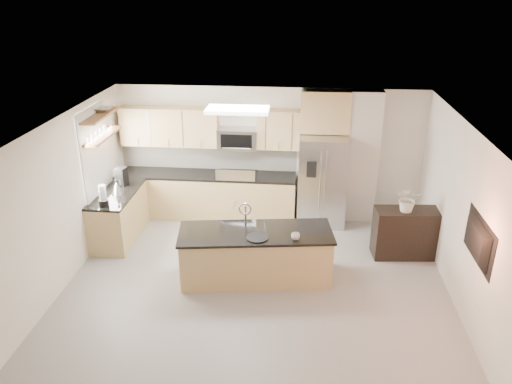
# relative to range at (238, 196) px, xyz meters

# --- Properties ---
(floor) EXTENTS (6.50, 6.50, 0.00)m
(floor) POSITION_rel_range_xyz_m (0.60, -2.92, -0.47)
(floor) COLOR #989691
(floor) RESTS_ON ground
(ceiling) EXTENTS (6.00, 6.50, 0.02)m
(ceiling) POSITION_rel_range_xyz_m (0.60, -2.92, 2.13)
(ceiling) COLOR white
(ceiling) RESTS_ON wall_back
(wall_back) EXTENTS (6.00, 0.02, 2.60)m
(wall_back) POSITION_rel_range_xyz_m (0.60, 0.33, 0.83)
(wall_back) COLOR white
(wall_back) RESTS_ON floor
(wall_left) EXTENTS (0.02, 6.50, 2.60)m
(wall_left) POSITION_rel_range_xyz_m (-2.40, -2.92, 0.83)
(wall_left) COLOR white
(wall_left) RESTS_ON floor
(wall_right) EXTENTS (0.02, 6.50, 2.60)m
(wall_right) POSITION_rel_range_xyz_m (3.60, -2.92, 0.83)
(wall_right) COLOR white
(wall_right) RESTS_ON floor
(back_counter) EXTENTS (3.55, 0.66, 1.44)m
(back_counter) POSITION_rel_range_xyz_m (-0.63, 0.01, -0.00)
(back_counter) COLOR tan
(back_counter) RESTS_ON floor
(left_counter) EXTENTS (0.66, 1.50, 0.92)m
(left_counter) POSITION_rel_range_xyz_m (-2.07, -1.07, -0.01)
(left_counter) COLOR tan
(left_counter) RESTS_ON floor
(range) EXTENTS (0.76, 0.64, 1.14)m
(range) POSITION_rel_range_xyz_m (0.00, 0.00, 0.00)
(range) COLOR black
(range) RESTS_ON floor
(upper_cabinets) EXTENTS (3.50, 0.33, 0.75)m
(upper_cabinets) POSITION_rel_range_xyz_m (-0.70, 0.16, 1.35)
(upper_cabinets) COLOR tan
(upper_cabinets) RESTS_ON wall_back
(microwave) EXTENTS (0.76, 0.40, 0.40)m
(microwave) POSITION_rel_range_xyz_m (0.00, 0.12, 1.16)
(microwave) COLOR #A7A7A9
(microwave) RESTS_ON upper_cabinets
(refrigerator) EXTENTS (0.92, 0.78, 1.78)m
(refrigerator) POSITION_rel_range_xyz_m (1.66, -0.05, 0.42)
(refrigerator) COLOR #A7A7A9
(refrigerator) RESTS_ON floor
(partition_column) EXTENTS (0.60, 0.30, 2.60)m
(partition_column) POSITION_rel_range_xyz_m (2.42, 0.18, 0.83)
(partition_column) COLOR beige
(partition_column) RESTS_ON floor
(window) EXTENTS (0.04, 1.15, 1.65)m
(window) POSITION_rel_range_xyz_m (-2.38, -1.07, 1.18)
(window) COLOR white
(window) RESTS_ON wall_left
(shelf_lower) EXTENTS (0.30, 1.20, 0.04)m
(shelf_lower) POSITION_rel_range_xyz_m (-2.25, -0.97, 1.48)
(shelf_lower) COLOR brown
(shelf_lower) RESTS_ON wall_left
(shelf_upper) EXTENTS (0.30, 1.20, 0.04)m
(shelf_upper) POSITION_rel_range_xyz_m (-2.25, -0.97, 1.85)
(shelf_upper) COLOR brown
(shelf_upper) RESTS_ON wall_left
(ceiling_fixture) EXTENTS (1.00, 0.50, 0.06)m
(ceiling_fixture) POSITION_rel_range_xyz_m (0.20, -1.32, 2.09)
(ceiling_fixture) COLOR white
(ceiling_fixture) RESTS_ON ceiling
(island) EXTENTS (2.51, 1.20, 1.26)m
(island) POSITION_rel_range_xyz_m (0.57, -2.18, -0.05)
(island) COLOR tan
(island) RESTS_ON floor
(credenza) EXTENTS (1.13, 0.55, 0.88)m
(credenza) POSITION_rel_range_xyz_m (3.09, -1.23, -0.03)
(credenza) COLOR black
(credenza) RESTS_ON floor
(cup) EXTENTS (0.14, 0.14, 0.10)m
(cup) POSITION_rel_range_xyz_m (1.20, -2.38, 0.42)
(cup) COLOR silver
(cup) RESTS_ON island
(platter) EXTENTS (0.37, 0.37, 0.02)m
(platter) POSITION_rel_range_xyz_m (0.62, -2.39, 0.37)
(platter) COLOR black
(platter) RESTS_ON island
(blender) EXTENTS (0.16, 0.16, 0.38)m
(blender) POSITION_rel_range_xyz_m (-2.08, -1.65, 0.61)
(blender) COLOR black
(blender) RESTS_ON left_counter
(kettle) EXTENTS (0.22, 0.22, 0.27)m
(kettle) POSITION_rel_range_xyz_m (-2.02, -1.13, 0.57)
(kettle) COLOR #A7A7A9
(kettle) RESTS_ON left_counter
(coffee_maker) EXTENTS (0.20, 0.24, 0.33)m
(coffee_maker) POSITION_rel_range_xyz_m (-2.10, -0.69, 0.60)
(coffee_maker) COLOR black
(coffee_maker) RESTS_ON left_counter
(bowl) EXTENTS (0.40, 0.40, 0.09)m
(bowl) POSITION_rel_range_xyz_m (-2.25, -0.79, 1.91)
(bowl) COLOR #A7A7A9
(bowl) RESTS_ON shelf_upper
(flower_vase) EXTENTS (0.72, 0.65, 0.68)m
(flower_vase) POSITION_rel_range_xyz_m (3.05, -1.28, 0.74)
(flower_vase) COLOR silver
(flower_vase) RESTS_ON credenza
(television) EXTENTS (0.14, 1.08, 0.62)m
(television) POSITION_rel_range_xyz_m (3.51, -3.12, 0.88)
(television) COLOR black
(television) RESTS_ON wall_right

